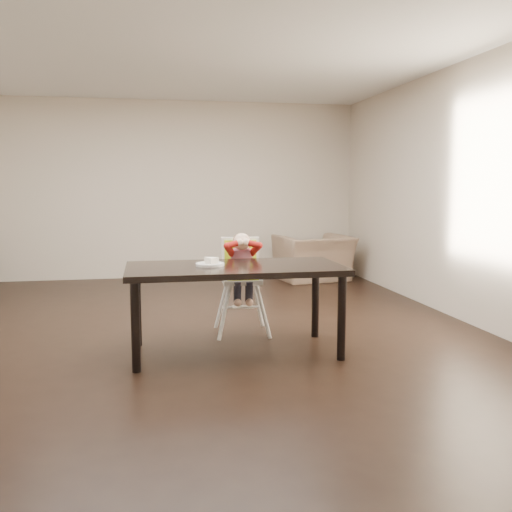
% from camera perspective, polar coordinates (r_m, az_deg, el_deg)
% --- Properties ---
extents(ground, '(7.00, 7.00, 0.00)m').
position_cam_1_polar(ground, '(5.58, -8.04, -7.74)').
color(ground, black).
rests_on(ground, ground).
extents(room_walls, '(6.02, 7.02, 2.71)m').
position_cam_1_polar(room_walls, '(5.41, -8.38, 11.63)').
color(room_walls, beige).
rests_on(room_walls, ground).
extents(dining_table, '(1.80, 0.90, 0.75)m').
position_cam_1_polar(dining_table, '(4.80, -2.13, -1.90)').
color(dining_table, black).
rests_on(dining_table, ground).
extents(high_chair, '(0.43, 0.43, 0.97)m').
position_cam_1_polar(high_chair, '(5.46, -1.46, -0.67)').
color(high_chair, white).
rests_on(high_chair, ground).
extents(plate, '(0.31, 0.31, 0.07)m').
position_cam_1_polar(plate, '(4.79, -4.57, -0.69)').
color(plate, white).
rests_on(plate, dining_table).
extents(armchair, '(1.12, 0.83, 0.90)m').
position_cam_1_polar(armchair, '(8.60, 5.79, 0.56)').
color(armchair, '#94775E').
rests_on(armchair, ground).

